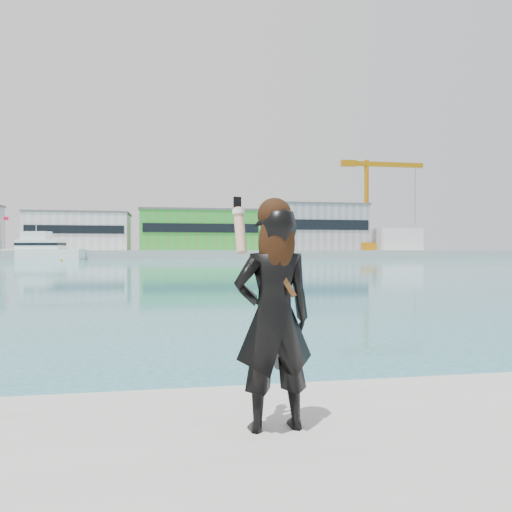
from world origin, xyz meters
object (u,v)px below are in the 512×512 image
Objects in this scene: motor_yacht at (43,249)px; woman at (274,311)px; dock_crane at (371,201)px; buoy_near at (293,263)px; buoy_far at (61,261)px.

motor_yacht is 114.55m from woman.
dock_crane is 14.45× the size of woman.
buoy_near is at bearing -25.17° from motor_yacht.
buoy_far is (6.67, -14.36, -2.25)m from motor_yacht.
dock_crane is at bearing -119.11° from woman.
woman is at bearing -113.49° from dock_crane.
woman is (20.48, -96.93, 1.64)m from buoy_far.
woman is at bearing -62.24° from motor_yacht.
dock_crane reaches higher than buoy_near.
motor_yacht is at bearing -172.27° from dock_crane.
motor_yacht reaches higher than buoy_far.
motor_yacht is (-80.26, -10.90, -12.82)m from dock_crane.
buoy_near is 1.00× the size of buoy_far.
dock_crane reaches higher than motor_yacht.
dock_crane is 1.35× the size of motor_yacht.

